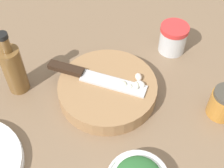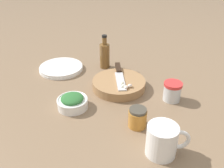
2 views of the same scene
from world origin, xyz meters
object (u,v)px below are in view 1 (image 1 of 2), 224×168
chef_knife (90,76)px  oil_bottle (13,68)px  honey_jar (224,103)px  garlic_cloves (136,83)px  cutting_board (108,89)px  spice_jar (173,38)px

chef_knife → oil_bottle: bearing=-70.5°
honey_jar → oil_bottle: size_ratio=0.42×
garlic_cloves → oil_bottle: oil_bottle is taller
cutting_board → spice_jar: size_ratio=2.94×
spice_jar → honey_jar: size_ratio=1.10×
cutting_board → garlic_cloves: garlic_cloves is taller
cutting_board → oil_bottle: (0.17, -0.12, 0.05)m
garlic_cloves → honey_jar: bearing=136.0°
chef_knife → oil_bottle: size_ratio=1.20×
oil_bottle → garlic_cloves: bearing=145.4°
chef_knife → spice_jar: (-0.24, -0.01, -0.00)m
honey_jar → cutting_board: bearing=-40.8°
cutting_board → spice_jar: (-0.22, -0.05, 0.02)m
garlic_cloves → oil_bottle: size_ratio=0.35×
spice_jar → oil_bottle: bearing=-10.5°
chef_knife → spice_jar: spice_jar is taller
spice_jar → oil_bottle: (0.39, -0.07, 0.03)m
cutting_board → spice_jar: spice_jar is taller
cutting_board → chef_knife: bearing=-58.5°
cutting_board → spice_jar: 0.23m
cutting_board → chef_knife: size_ratio=1.14×
garlic_cloves → spice_jar: bearing=-153.5°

